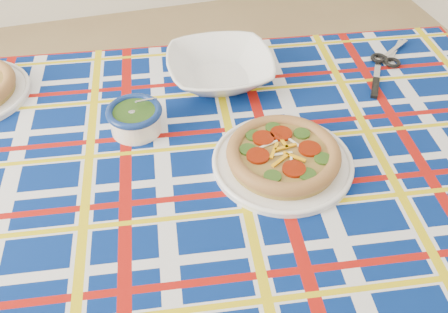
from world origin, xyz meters
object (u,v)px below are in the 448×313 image
object	(u,v)px
dining_table	(201,186)
serving_bowl	(220,69)
main_focaccia_plate	(283,154)
pesto_bowl	(135,117)

from	to	relation	value
dining_table	serving_bowl	bearing A→B (deg)	74.30
serving_bowl	main_focaccia_plate	bearing A→B (deg)	-82.67
main_focaccia_plate	pesto_bowl	bearing A→B (deg)	144.90
serving_bowl	dining_table	bearing A→B (deg)	-113.39
main_focaccia_plate	serving_bowl	bearing A→B (deg)	97.33
pesto_bowl	serving_bowl	distance (m)	0.27
pesto_bowl	dining_table	bearing A→B (deg)	-51.54
dining_table	serving_bowl	distance (m)	0.32
dining_table	serving_bowl	size ratio (longest dim) A/B	6.13
dining_table	pesto_bowl	distance (m)	0.21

